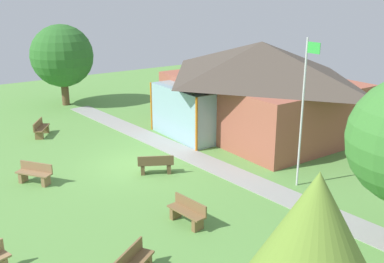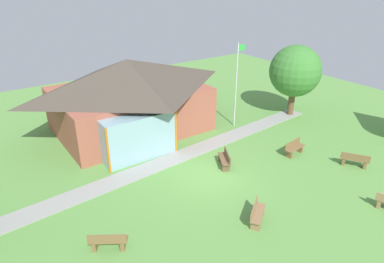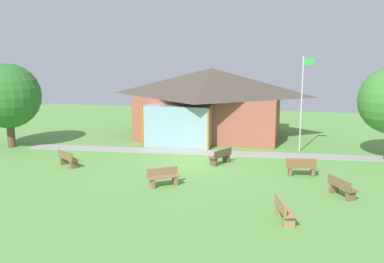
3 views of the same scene
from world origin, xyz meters
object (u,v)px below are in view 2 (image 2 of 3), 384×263
object	(u,v)px
bench_mid_right	(294,148)
tree_east_hedge	(295,71)
bench_lawn_far_right	(355,160)
bench_mid_left	(108,242)
bench_front_center	(257,214)
bench_rear_near_path	(225,160)
flagpole	(237,82)
pavilion	(129,95)

from	to	relation	value
bench_mid_right	tree_east_hedge	world-z (taller)	tree_east_hedge
bench_lawn_far_right	bench_mid_right	bearing A→B (deg)	177.29
bench_mid_left	bench_front_center	xyz separation A→B (m)	(5.97, -2.09, 0.00)
bench_mid_left	bench_rear_near_path	size ratio (longest dim) A/B	0.98
flagpole	bench_front_center	bearing A→B (deg)	-125.95
bench_mid_left	bench_lawn_far_right	bearing A→B (deg)	25.49
bench_rear_near_path	tree_east_hedge	bearing A→B (deg)	-42.50
flagpole	tree_east_hedge	xyz separation A→B (m)	(4.85, -0.88, 0.17)
pavilion	bench_front_center	xyz separation A→B (m)	(0.15, -12.01, -2.12)
bench_mid_right	pavilion	bearing A→B (deg)	-61.96
flagpole	tree_east_hedge	distance (m)	4.94
bench_front_center	tree_east_hedge	bearing A→B (deg)	179.05
bench_mid_left	bench_mid_right	distance (m)	12.21
pavilion	flagpole	distance (m)	7.25
bench_mid_right	bench_front_center	bearing A→B (deg)	19.51
bench_mid_right	bench_rear_near_path	xyz separation A→B (m)	(-4.27, 1.30, 0.00)
bench_mid_right	flagpole	bearing A→B (deg)	-97.25
flagpole	pavilion	bearing A→B (deg)	150.84
pavilion	bench_rear_near_path	size ratio (longest dim) A/B	6.83
flagpole	bench_lawn_far_right	xyz separation A→B (m)	(1.68, -8.20, -2.79)
bench_rear_near_path	flagpole	bearing A→B (deg)	-18.05
flagpole	bench_mid_right	size ratio (longest dim) A/B	3.76
bench_lawn_far_right	bench_front_center	distance (m)	7.84
bench_mid_left	bench_rear_near_path	world-z (taller)	same
bench_front_center	bench_mid_right	distance (m)	6.96
tree_east_hedge	bench_mid_left	bearing A→B (deg)	-162.00
bench_lawn_far_right	tree_east_hedge	distance (m)	8.51
bench_mid_left	bench_mid_right	xyz separation A→B (m)	(12.16, 1.09, 0.00)
flagpole	bench_front_center	xyz separation A→B (m)	(-6.16, -8.49, -2.79)
pavilion	bench_lawn_far_right	xyz separation A→B (m)	(7.98, -11.72, -2.12)
tree_east_hedge	bench_mid_right	bearing A→B (deg)	-137.41
bench_rear_near_path	pavilion	bearing A→B (deg)	43.84
flagpole	bench_lawn_far_right	distance (m)	8.82
bench_rear_near_path	bench_front_center	bearing A→B (deg)	-174.72
bench_lawn_far_right	tree_east_hedge	world-z (taller)	tree_east_hedge
flagpole	bench_mid_left	world-z (taller)	flagpole
bench_lawn_far_right	tree_east_hedge	xyz separation A→B (m)	(3.18, 7.32, 2.96)
flagpole	bench_mid_left	distance (m)	14.00
bench_mid_left	bench_rear_near_path	xyz separation A→B (m)	(7.89, 2.39, 0.00)
bench_rear_near_path	bench_mid_right	bearing A→B (deg)	-78.39
tree_east_hedge	pavilion	bearing A→B (deg)	158.48
bench_mid_right	tree_east_hedge	distance (m)	7.18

